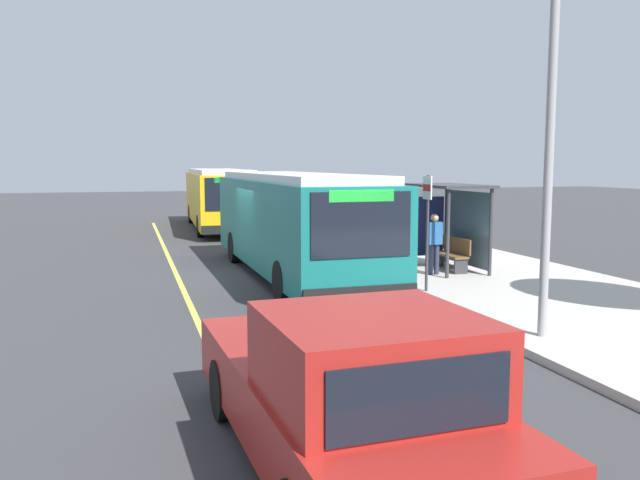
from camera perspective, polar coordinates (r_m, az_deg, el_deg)
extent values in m
plane|color=#38383A|center=(18.94, -5.73, -3.07)|extent=(120.00, 120.00, 0.00)
cube|color=#B7B2A8|center=(20.89, 10.66, -2.03)|extent=(44.00, 6.40, 0.15)
cube|color=#E0D64C|center=(18.66, -12.39, -3.33)|extent=(36.00, 0.14, 0.01)
cube|color=#146B66|center=(18.35, -2.36, 1.52)|extent=(10.80, 2.67, 2.40)
cube|color=silver|center=(18.28, -2.38, 5.58)|extent=(9.94, 2.40, 0.20)
cube|color=black|center=(13.18, 3.68, 1.36)|extent=(0.06, 2.17, 1.34)
cube|color=black|center=(18.70, 1.47, 2.51)|extent=(9.48, 0.14, 1.06)
cube|color=silver|center=(18.84, 1.46, -1.34)|extent=(10.24, 0.14, 0.28)
cube|color=#26D83F|center=(13.14, 3.70, 3.91)|extent=(0.05, 1.40, 0.24)
cube|color=black|center=(13.38, 3.65, -4.85)|extent=(0.11, 2.50, 0.36)
cylinder|color=black|center=(15.71, 4.90, -3.24)|extent=(1.00, 0.29, 1.00)
cylinder|color=black|center=(15.00, -3.33, -3.70)|extent=(1.00, 0.29, 1.00)
cylinder|color=black|center=(21.87, -1.59, -0.40)|extent=(1.00, 0.29, 1.00)
cylinder|color=black|center=(21.37, -7.57, -0.63)|extent=(1.00, 0.29, 1.00)
cube|color=gold|center=(32.54, -8.96, 3.72)|extent=(11.76, 3.01, 2.40)
cube|color=silver|center=(32.50, -9.00, 6.01)|extent=(10.82, 2.72, 0.20)
cube|color=black|center=(26.71, -7.78, 4.02)|extent=(0.13, 2.17, 1.34)
cube|color=black|center=(32.68, -6.71, 4.27)|extent=(10.27, 0.44, 1.06)
cube|color=black|center=(32.76, -6.68, 2.05)|extent=(11.08, 0.47, 0.28)
cube|color=#26D83F|center=(26.69, -7.80, 5.29)|extent=(0.09, 1.40, 0.24)
cube|color=black|center=(26.80, -7.73, 0.92)|extent=(0.18, 2.50, 0.36)
cylinder|color=black|center=(29.17, -5.99, 1.36)|extent=(1.01, 0.32, 1.00)
cylinder|color=black|center=(28.93, -10.52, 1.23)|extent=(1.01, 0.32, 1.00)
cylinder|color=black|center=(36.21, -7.63, 2.37)|extent=(1.01, 0.32, 1.00)
cylinder|color=black|center=(36.01, -11.29, 2.28)|extent=(1.01, 0.32, 1.00)
cube|color=maroon|center=(7.12, 1.37, -14.15)|extent=(5.49, 2.25, 0.75)
cube|color=maroon|center=(6.04, 4.60, -10.26)|extent=(1.98, 1.99, 0.80)
cube|color=black|center=(5.25, 8.93, -13.58)|extent=(0.10, 1.60, 0.60)
cylinder|color=black|center=(8.95, 3.15, -11.73)|extent=(0.77, 0.28, 0.76)
cylinder|color=black|center=(8.47, -8.49, -12.90)|extent=(0.77, 0.28, 0.76)
cylinder|color=#333338|center=(18.28, 14.82, 0.65)|extent=(0.10, 0.10, 2.40)
cylinder|color=#333338|center=(17.64, 11.21, 0.54)|extent=(0.10, 0.10, 2.40)
cylinder|color=#333338|center=(20.53, 11.04, 1.40)|extent=(0.10, 0.10, 2.40)
cylinder|color=#333338|center=(19.96, 7.73, 1.31)|extent=(0.10, 0.10, 2.40)
cube|color=#333338|center=(19.00, 11.20, 4.72)|extent=(2.90, 1.60, 0.08)
cube|color=#4C606B|center=(19.39, 12.82, 1.05)|extent=(2.47, 0.04, 2.16)
cube|color=navy|center=(20.24, 9.41, 1.22)|extent=(0.06, 1.11, 1.82)
cube|color=brown|center=(19.08, 11.29, -1.28)|extent=(1.60, 0.44, 0.06)
cube|color=brown|center=(19.15, 11.94, -0.42)|extent=(1.60, 0.05, 0.44)
cube|color=#333338|center=(19.74, 10.30, -1.65)|extent=(0.08, 0.40, 0.45)
cube|color=#333338|center=(18.48, 12.31, -2.26)|extent=(0.08, 0.40, 0.45)
cylinder|color=#333338|center=(15.72, 9.43, 0.56)|extent=(0.07, 0.07, 2.80)
cube|color=white|center=(15.63, 9.45, 4.57)|extent=(0.44, 0.03, 0.56)
cube|color=red|center=(15.63, 9.40, 4.57)|extent=(0.40, 0.01, 0.16)
cylinder|color=#282D47|center=(18.27, 10.25, -1.68)|extent=(0.14, 0.14, 0.85)
cylinder|color=#282D47|center=(18.19, 9.74, -1.71)|extent=(0.14, 0.14, 0.85)
cube|color=#265999|center=(18.14, 10.04, 0.60)|extent=(0.24, 0.40, 0.62)
sphere|color=tan|center=(18.10, 10.07, 1.92)|extent=(0.22, 0.22, 0.22)
cylinder|color=gray|center=(11.98, 19.54, 7.00)|extent=(0.16, 0.16, 6.40)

